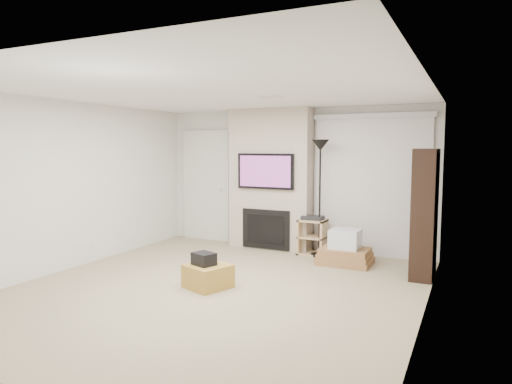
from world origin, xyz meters
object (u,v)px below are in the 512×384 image
at_px(av_stand, 313,234).
at_px(bookshelf, 425,213).
at_px(ottoman, 208,276).
at_px(box_stack, 345,251).
at_px(floor_lamp, 320,165).

distance_m(av_stand, bookshelf, 2.00).
height_order(ottoman, box_stack, box_stack).
bearing_deg(box_stack, bookshelf, -9.19).
xyz_separation_m(floor_lamp, box_stack, (0.53, -0.33, -1.32)).
bearing_deg(bookshelf, floor_lamp, 162.88).
bearing_deg(av_stand, ottoman, -105.29).
relative_size(ottoman, box_stack, 0.61).
height_order(ottoman, av_stand, av_stand).
relative_size(floor_lamp, av_stand, 2.94).
bearing_deg(box_stack, av_stand, 149.37).
xyz_separation_m(av_stand, box_stack, (0.66, -0.39, -0.14)).
distance_m(floor_lamp, box_stack, 1.46).
distance_m(ottoman, floor_lamp, 2.78).
height_order(floor_lamp, box_stack, floor_lamp).
xyz_separation_m(floor_lamp, bookshelf, (1.69, -0.52, -0.63)).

